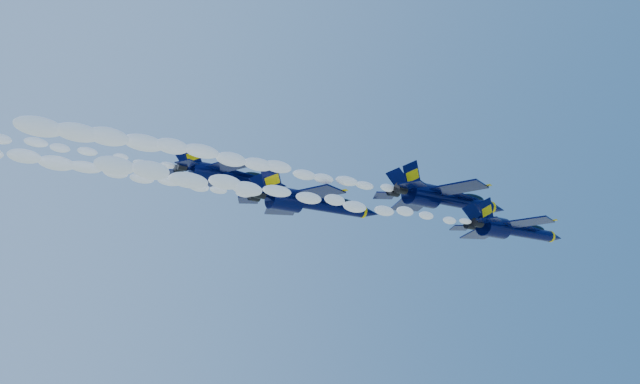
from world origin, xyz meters
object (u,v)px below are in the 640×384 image
jet_fourth (227,175)px  jet_second (445,198)px  jet_lead (512,229)px  jet_third (311,203)px

jet_fourth → jet_second: bearing=-25.7°
jet_lead → jet_third: size_ratio=0.87×
jet_second → jet_fourth: (-24.64, 11.87, 2.04)m
jet_second → jet_third: jet_second is taller
jet_lead → jet_fourth: size_ratio=1.07×
jet_fourth → jet_third: bearing=-29.8°
jet_third → jet_fourth: (-8.92, 5.10, 3.38)m
jet_second → jet_third: size_ratio=1.05×
jet_lead → jet_second: 9.35m
jet_lead → jet_third: bearing=145.2°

